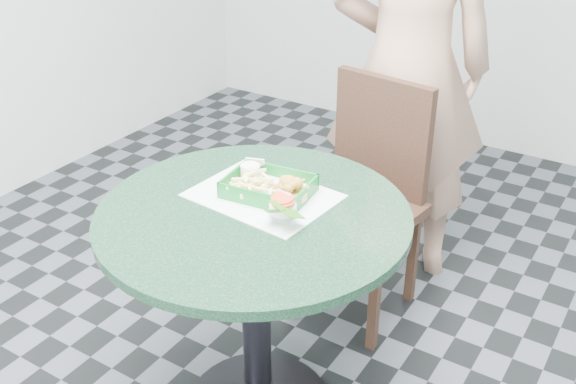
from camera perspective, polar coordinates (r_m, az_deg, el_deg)
The scene contains 9 objects.
cafe_table at distance 2.03m, azimuth -2.83°, elevation -6.25°, with size 0.91×0.91×0.75m.
dining_chair at distance 2.60m, azimuth 6.77°, elevation 0.66°, with size 0.41×0.41×0.93m.
diner_person at distance 2.67m, azimuth 10.50°, elevation 14.03°, with size 0.79×0.52×2.18m, color tan.
placemat at distance 2.02m, azimuth -2.10°, elevation -0.80°, with size 0.41×0.31×0.00m, color white.
food_basket at distance 2.02m, azimuth -1.64°, elevation -0.29°, with size 0.25×0.18×0.05m.
crab_sandwich at distance 1.96m, azimuth -0.06°, elevation -0.20°, with size 0.11×0.11×0.07m.
fries_pile at distance 2.02m, azimuth -3.06°, elevation 0.36°, with size 0.10×0.11×0.04m, color #FFEA94, non-canonical shape.
sauce_ramekin at distance 2.07m, azimuth -2.98°, elevation 1.53°, with size 0.06×0.06×0.03m.
garnish_cup at distance 1.88m, azimuth -0.84°, elevation -1.84°, with size 0.11×0.11×0.05m.
Camera 1 is at (0.97, -1.35, 1.74)m, focal length 42.00 mm.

